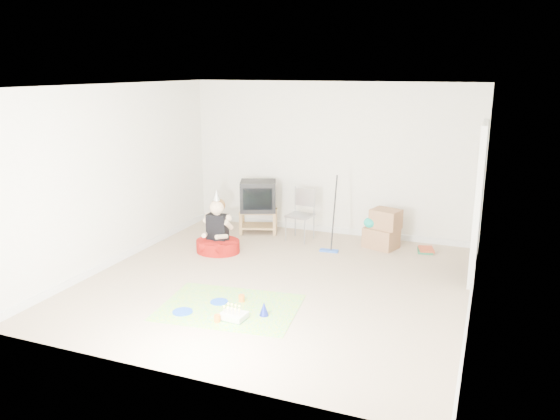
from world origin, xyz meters
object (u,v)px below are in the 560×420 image
(birthday_cake, at_px, (234,316))
(cardboard_boxes, at_px, (382,229))
(crt_tv, at_px, (258,196))
(seated_woman, at_px, (218,239))
(tv_stand, at_px, (258,219))
(folding_chair, at_px, (300,215))

(birthday_cake, bearing_deg, cardboard_boxes, 71.58)
(crt_tv, bearing_deg, seated_woman, -119.77)
(seated_woman, bearing_deg, tv_stand, 81.73)
(seated_woman, xyz_separation_m, birthday_cake, (1.29, -2.06, -0.18))
(tv_stand, relative_size, seated_woman, 0.74)
(birthday_cake, bearing_deg, tv_stand, 108.92)
(tv_stand, relative_size, folding_chair, 0.84)
(cardboard_boxes, bearing_deg, folding_chair, -175.79)
(crt_tv, xyz_separation_m, birthday_cake, (1.11, -3.25, -0.62))
(seated_woman, relative_size, birthday_cake, 3.32)
(tv_stand, height_order, birthday_cake, tv_stand)
(crt_tv, height_order, folding_chair, crt_tv)
(tv_stand, relative_size, cardboard_boxes, 1.16)
(folding_chair, xyz_separation_m, birthday_cake, (0.30, -3.12, -0.39))
(tv_stand, distance_m, seated_woman, 1.20)
(folding_chair, relative_size, birthday_cake, 2.91)
(crt_tv, distance_m, folding_chair, 0.86)
(seated_woman, distance_m, birthday_cake, 2.43)
(folding_chair, distance_m, cardboard_boxes, 1.38)
(tv_stand, xyz_separation_m, folding_chair, (0.82, -0.13, 0.18))
(crt_tv, relative_size, birthday_cake, 2.00)
(tv_stand, height_order, cardboard_boxes, cardboard_boxes)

